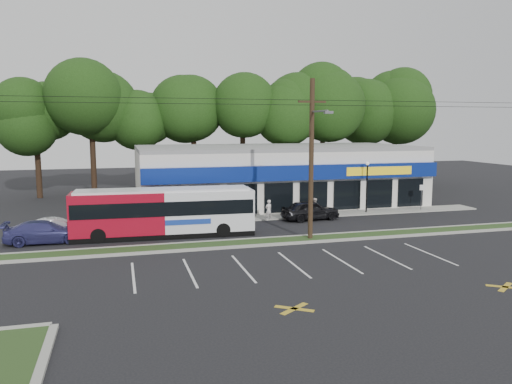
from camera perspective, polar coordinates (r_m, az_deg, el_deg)
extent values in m
plane|color=black|center=(29.92, 1.53, -6.25)|extent=(120.00, 120.00, 0.00)
cube|color=#2A3B18|center=(30.83, 0.98, -5.71)|extent=(40.00, 1.60, 0.12)
cube|color=#9E9E93|center=(30.04, 1.44, -6.05)|extent=(40.00, 0.25, 0.14)
cube|color=#9E9E93|center=(31.63, 0.55, -5.35)|extent=(40.00, 0.25, 0.14)
cube|color=#9E9E93|center=(39.81, 4.66, -2.71)|extent=(32.00, 2.20, 0.10)
cube|color=silver|center=(46.19, 2.31, 1.81)|extent=(25.00, 12.00, 5.00)
cube|color=navy|center=(40.22, 5.02, 2.22)|extent=(25.00, 0.50, 1.20)
cube|color=black|center=(40.64, 4.89, -0.57)|extent=(24.00, 0.12, 2.40)
cube|color=yellow|center=(42.92, 13.95, 2.36)|extent=(6.00, 0.06, 0.70)
cube|color=gray|center=(46.00, 2.33, 5.10)|extent=(25.00, 12.00, 0.30)
cylinder|color=black|center=(31.06, 6.33, 3.57)|extent=(0.30, 0.30, 10.00)
cube|color=black|center=(31.01, 6.43, 10.22)|extent=(1.80, 0.12, 0.12)
cylinder|color=#59595E|center=(29.88, 7.28, 9.15)|extent=(0.10, 2.40, 0.10)
cube|color=#59595E|center=(28.68, 8.28, 9.00)|extent=(0.50, 0.25, 0.15)
cylinder|color=black|center=(30.04, 1.02, 10.54)|extent=(50.00, 0.02, 0.02)
cylinder|color=black|center=(30.03, 1.02, 9.97)|extent=(50.00, 0.02, 0.02)
cylinder|color=black|center=(41.76, 12.54, 0.33)|extent=(0.12, 0.12, 4.00)
sphere|color=silver|center=(41.55, 12.63, 3.20)|extent=(0.30, 0.30, 0.30)
cylinder|color=#59595E|center=(44.26, 18.37, -0.65)|extent=(0.06, 0.06, 2.20)
cube|color=white|center=(44.10, 18.45, 0.50)|extent=(0.45, 0.04, 0.45)
cylinder|color=black|center=(54.49, -23.29, 2.47)|extent=(0.56, 0.56, 5.72)
sphere|color=#18330E|center=(54.33, -23.60, 8.34)|extent=(6.76, 6.76, 6.76)
cylinder|color=black|center=(54.02, -18.03, 2.67)|extent=(0.56, 0.56, 5.72)
sphere|color=#18330E|center=(53.86, -18.27, 8.61)|extent=(6.76, 6.76, 6.76)
cylinder|color=black|center=(54.02, -12.72, 2.86)|extent=(0.56, 0.56, 5.72)
sphere|color=#18330E|center=(53.86, -12.89, 8.80)|extent=(6.76, 6.76, 6.76)
cylinder|color=black|center=(54.47, -7.45, 3.02)|extent=(0.56, 0.56, 5.72)
sphere|color=#18330E|center=(54.32, -7.56, 8.91)|extent=(6.76, 6.76, 6.76)
cylinder|color=black|center=(55.38, -2.32, 3.15)|extent=(0.56, 0.56, 5.72)
sphere|color=#18330E|center=(55.22, -2.35, 8.95)|extent=(6.76, 6.76, 6.76)
cylinder|color=black|center=(56.71, 2.62, 3.26)|extent=(0.56, 0.56, 5.72)
sphere|color=#18330E|center=(56.56, 2.65, 8.91)|extent=(6.76, 6.76, 6.76)
cylinder|color=black|center=(58.44, 7.30, 3.33)|extent=(0.56, 0.56, 5.72)
sphere|color=#18330E|center=(58.30, 7.39, 8.82)|extent=(6.76, 6.76, 6.76)
cylinder|color=black|center=(60.54, 11.68, 3.38)|extent=(0.56, 0.56, 5.72)
sphere|color=#18330E|center=(60.40, 11.82, 8.68)|extent=(6.76, 6.76, 6.76)
cylinder|color=black|center=(62.97, 15.74, 3.41)|extent=(0.56, 0.56, 5.72)
sphere|color=#18330E|center=(62.83, 15.93, 8.50)|extent=(6.76, 6.76, 6.76)
cube|color=maroon|center=(32.88, -15.51, -2.31)|extent=(5.87, 2.65, 2.65)
cube|color=white|center=(33.10, -5.47, -2.00)|extent=(5.87, 2.65, 2.65)
cube|color=black|center=(33.14, -10.41, -4.67)|extent=(11.64, 2.85, 0.34)
cube|color=black|center=(32.81, -10.49, -1.62)|extent=(11.41, 2.95, 0.91)
cube|color=black|center=(33.57, -0.53, -1.53)|extent=(0.15, 2.05, 1.35)
cube|color=#193899|center=(31.86, -7.75, -3.42)|extent=(2.89, 0.15, 0.34)
cube|color=white|center=(32.66, -10.53, 0.22)|extent=(11.06, 2.63, 0.17)
cylinder|color=black|center=(32.12, -17.58, -4.80)|extent=(0.93, 0.31, 0.92)
cylinder|color=black|center=(34.23, -17.29, -4.03)|extent=(0.93, 0.31, 0.92)
cylinder|color=black|center=(32.39, -3.77, -4.35)|extent=(0.93, 0.31, 0.92)
cylinder|color=black|center=(34.49, -4.35, -3.62)|extent=(0.93, 0.31, 0.92)
imported|color=black|center=(38.27, 6.24, -2.07)|extent=(4.60, 2.19, 1.52)
imported|color=#A7A9AF|center=(34.18, -21.77, -3.90)|extent=(4.21, 2.02, 1.33)
imported|color=navy|center=(33.25, -22.96, -4.23)|extent=(4.79, 1.99, 1.39)
imported|color=silver|center=(37.84, 1.44, -2.09)|extent=(0.67, 0.56, 1.58)
imported|color=beige|center=(39.06, 6.70, -1.84)|extent=(0.87, 0.74, 1.57)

